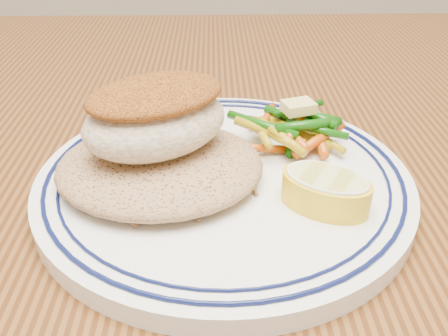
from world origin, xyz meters
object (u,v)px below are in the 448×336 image
at_px(dining_table, 202,250).
at_px(plate, 224,180).
at_px(vegetable_pile, 292,128).
at_px(lemon_wedge, 326,189).
at_px(rice_pilaf, 160,162).
at_px(fish_fillet, 155,116).

distance_m(dining_table, plate, 0.12).
bearing_deg(vegetable_pile, lemon_wedge, -83.59).
xyz_separation_m(dining_table, lemon_wedge, (0.08, -0.09, 0.12)).
distance_m(dining_table, rice_pilaf, 0.14).
xyz_separation_m(plate, fish_fillet, (-0.05, 0.00, 0.05)).
distance_m(vegetable_pile, lemon_wedge, 0.09).
bearing_deg(vegetable_pile, plate, -140.67).
height_order(plate, lemon_wedge, lemon_wedge).
bearing_deg(dining_table, vegetable_pile, -0.10).
height_order(rice_pilaf, fish_fillet, fish_fillet).
bearing_deg(plate, vegetable_pile, 39.33).
xyz_separation_m(dining_table, vegetable_pile, (0.07, -0.00, 0.13)).
bearing_deg(lemon_wedge, rice_pilaf, 162.31).
height_order(plate, rice_pilaf, rice_pilaf).
relative_size(rice_pilaf, fish_fillet, 1.17).
bearing_deg(vegetable_pile, dining_table, 179.90).
distance_m(dining_table, vegetable_pile, 0.15).
distance_m(fish_fillet, lemon_wedge, 0.12).
bearing_deg(dining_table, plate, -67.00).
bearing_deg(plate, dining_table, 113.00).
height_order(fish_fillet, lemon_wedge, fish_fillet).
xyz_separation_m(rice_pilaf, fish_fillet, (-0.00, 0.01, 0.03)).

